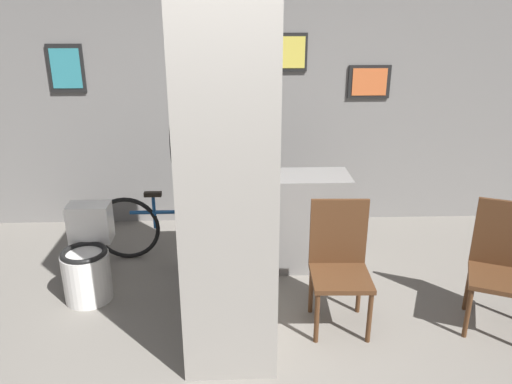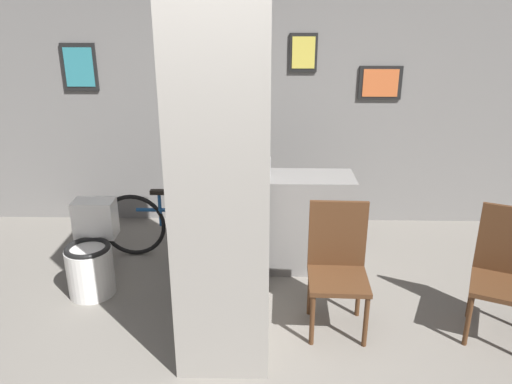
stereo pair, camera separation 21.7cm
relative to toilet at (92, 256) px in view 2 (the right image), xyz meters
The scene contains 9 objects.
ground_plane 1.60m from the toilet, 43.56° to the right, with size 14.00×14.00×0.00m, color slate.
wall_back 2.16m from the toilet, 53.76° to the left, with size 8.00×0.09×2.60m.
pillar_center 1.63m from the toilet, 23.21° to the right, with size 0.63×1.14×2.60m.
counter_shelf 1.62m from the toilet, 16.60° to the left, with size 1.41×0.44×0.89m.
toilet is the anchor object (origin of this frame).
chair_near_pillar 2.06m from the toilet, 12.27° to the right, with size 0.45×0.45×0.96m.
chair_by_doorway 3.25m from the toilet, ahead, with size 0.57×0.57×0.96m.
bicycle 0.98m from the toilet, 40.97° to the left, with size 1.71×0.42×0.68m.
bottle_tall 1.67m from the toilet, 16.10° to the left, with size 0.08×0.08×0.29m.
Camera 2 is at (0.34, -2.63, 2.31)m, focal length 35.00 mm.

